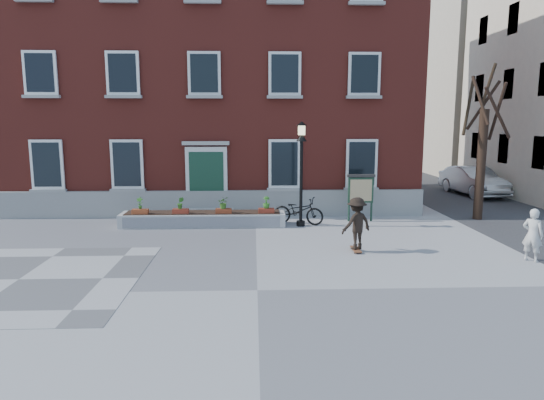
{
  "coord_description": "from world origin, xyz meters",
  "views": [
    {
      "loc": [
        -0.08,
        -10.94,
        3.96
      ],
      "look_at": [
        0.5,
        4.0,
        1.5
      ],
      "focal_mm": 32.0,
      "sensor_mm": 36.0,
      "label": 1
    }
  ],
  "objects_px": {
    "parked_car": "(473,181)",
    "notice_board": "(361,190)",
    "bicycle": "(298,211)",
    "bystander": "(533,235)",
    "skateboarder": "(357,223)",
    "lamp_post": "(301,159)"
  },
  "relations": [
    {
      "from": "bicycle",
      "to": "notice_board",
      "type": "height_order",
      "value": "notice_board"
    },
    {
      "from": "bystander",
      "to": "parked_car",
      "type": "bearing_deg",
      "value": -61.59
    },
    {
      "from": "bystander",
      "to": "notice_board",
      "type": "xyz_separation_m",
      "value": [
        -3.66,
        5.68,
        0.5
      ]
    },
    {
      "from": "skateboarder",
      "to": "notice_board",
      "type": "bearing_deg",
      "value": 76.09
    },
    {
      "from": "bicycle",
      "to": "bystander",
      "type": "distance_m",
      "value": 8.1
    },
    {
      "from": "lamp_post",
      "to": "notice_board",
      "type": "height_order",
      "value": "lamp_post"
    },
    {
      "from": "bicycle",
      "to": "notice_board",
      "type": "distance_m",
      "value": 2.64
    },
    {
      "from": "parked_car",
      "to": "skateboarder",
      "type": "distance_m",
      "value": 13.96
    },
    {
      "from": "bicycle",
      "to": "bystander",
      "type": "xyz_separation_m",
      "value": [
        6.16,
        -5.25,
        0.24
      ]
    },
    {
      "from": "parked_car",
      "to": "skateboarder",
      "type": "xyz_separation_m",
      "value": [
        -8.63,
        -10.98,
        0.1
      ]
    },
    {
      "from": "bicycle",
      "to": "parked_car",
      "type": "xyz_separation_m",
      "value": [
        10.03,
        6.97,
        0.24
      ]
    },
    {
      "from": "bicycle",
      "to": "notice_board",
      "type": "xyz_separation_m",
      "value": [
        2.5,
        0.43,
        0.74
      ]
    },
    {
      "from": "bicycle",
      "to": "bystander",
      "type": "relative_size",
      "value": 1.31
    },
    {
      "from": "bicycle",
      "to": "skateboarder",
      "type": "height_order",
      "value": "skateboarder"
    },
    {
      "from": "skateboarder",
      "to": "bystander",
      "type": "bearing_deg",
      "value": -14.72
    },
    {
      "from": "bystander",
      "to": "lamp_post",
      "type": "relative_size",
      "value": 0.39
    },
    {
      "from": "bicycle",
      "to": "bystander",
      "type": "height_order",
      "value": "bystander"
    },
    {
      "from": "notice_board",
      "to": "skateboarder",
      "type": "height_order",
      "value": "notice_board"
    },
    {
      "from": "bystander",
      "to": "notice_board",
      "type": "distance_m",
      "value": 6.77
    },
    {
      "from": "skateboarder",
      "to": "bicycle",
      "type": "bearing_deg",
      "value": 109.27
    },
    {
      "from": "parked_car",
      "to": "notice_board",
      "type": "distance_m",
      "value": 9.99
    },
    {
      "from": "notice_board",
      "to": "skateboarder",
      "type": "xyz_separation_m",
      "value": [
        -1.1,
        -4.43,
        -0.4
      ]
    }
  ]
}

